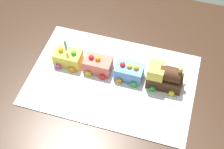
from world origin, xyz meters
TOP-DOWN VIEW (x-y plane):
  - dining_table at (0.00, 0.00)m, footprint 1.40×1.00m
  - cake_board at (0.04, 0.03)m, footprint 0.60×0.40m
  - cake_locomotive at (-0.14, 0.00)m, footprint 0.14×0.08m
  - cake_car_hopper_sky_blue at (-0.01, 0.00)m, footprint 0.10×0.08m
  - cake_car_tanker_coral at (0.11, 0.00)m, footprint 0.10×0.08m
  - cake_car_gondola_lemon at (0.22, 0.00)m, footprint 0.10×0.08m
  - birthday_candle at (0.22, 0.00)m, footprint 0.01×0.01m

SIDE VIEW (x-z plane):
  - dining_table at x=0.00m, z-range 0.26..1.00m
  - cake_board at x=0.04m, z-range 0.74..0.74m
  - cake_car_tanker_coral at x=0.11m, z-range 0.74..0.81m
  - cake_car_gondola_lemon at x=0.22m, z-range 0.74..0.81m
  - cake_car_hopper_sky_blue at x=-0.01m, z-range 0.74..0.81m
  - cake_locomotive at x=-0.14m, z-range 0.73..0.85m
  - birthday_candle at x=0.22m, z-range 0.81..0.87m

